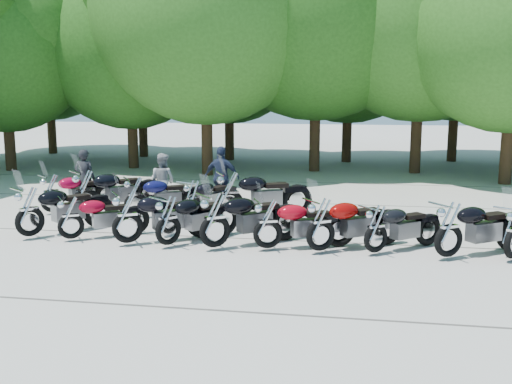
% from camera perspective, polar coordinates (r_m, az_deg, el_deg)
% --- Properties ---
extents(ground, '(90.00, 90.00, 0.00)m').
position_cam_1_polar(ground, '(12.37, -1.14, -6.22)').
color(ground, gray).
rests_on(ground, ground).
extents(tree_1, '(6.97, 6.97, 8.55)m').
position_cam_1_polar(tree_1, '(27.02, -22.97, 12.63)').
color(tree_1, '#3A2614').
rests_on(tree_1, ground).
extents(tree_2, '(7.31, 7.31, 8.97)m').
position_cam_1_polar(tree_2, '(26.33, -11.97, 13.82)').
color(tree_2, '#3A2614').
rests_on(tree_2, ground).
extents(tree_3, '(8.70, 8.70, 10.67)m').
position_cam_1_polar(tree_3, '(23.80, -4.87, 16.87)').
color(tree_3, '#3A2614').
rests_on(tree_3, ground).
extents(tree_4, '(9.13, 9.13, 11.20)m').
position_cam_1_polar(tree_4, '(25.02, 5.82, 17.24)').
color(tree_4, '#3A2614').
rests_on(tree_4, ground).
extents(tree_5, '(9.04, 9.04, 11.10)m').
position_cam_1_polar(tree_5, '(25.19, 15.54, 16.74)').
color(tree_5, '#3A2614').
rests_on(tree_5, ground).
extents(tree_9, '(7.59, 7.59, 9.32)m').
position_cam_1_polar(tree_9, '(33.28, -19.30, 12.99)').
color(tree_9, '#3A2614').
rests_on(tree_9, ground).
extents(tree_10, '(7.78, 7.78, 9.55)m').
position_cam_1_polar(tree_10, '(30.58, -10.97, 13.93)').
color(tree_10, '#3A2614').
rests_on(tree_10, ground).
extents(tree_11, '(7.56, 7.56, 9.28)m').
position_cam_1_polar(tree_11, '(28.80, -2.61, 14.03)').
color(tree_11, '#3A2614').
rests_on(tree_11, ground).
extents(tree_12, '(7.88, 7.88, 9.67)m').
position_cam_1_polar(tree_12, '(28.24, 8.89, 14.48)').
color(tree_12, '#3A2614').
rests_on(tree_12, ground).
extents(tree_13, '(8.31, 8.31, 10.20)m').
position_cam_1_polar(tree_13, '(29.61, 18.74, 14.47)').
color(tree_13, '#3A2614').
rests_on(tree_13, ground).
extents(motorcycle_0, '(2.03, 2.37, 1.36)m').
position_cam_1_polar(motorcycle_0, '(14.60, -20.79, -1.61)').
color(motorcycle_0, black).
rests_on(motorcycle_0, ground).
extents(motorcycle_1, '(2.03, 1.68, 1.15)m').
position_cam_1_polar(motorcycle_1, '(14.10, -17.25, -2.23)').
color(motorcycle_1, maroon).
rests_on(motorcycle_1, ground).
extents(motorcycle_2, '(2.41, 1.94, 1.36)m').
position_cam_1_polar(motorcycle_2, '(13.36, -12.16, -2.21)').
color(motorcycle_2, black).
rests_on(motorcycle_2, ground).
extents(motorcycle_3, '(1.91, 2.21, 1.28)m').
position_cam_1_polar(motorcycle_3, '(13.07, -8.39, -2.55)').
color(motorcycle_3, black).
rests_on(motorcycle_3, ground).
extents(motorcycle_4, '(2.40, 2.12, 1.40)m').
position_cam_1_polar(motorcycle_4, '(12.72, -3.95, -2.53)').
color(motorcycle_4, black).
rests_on(motorcycle_4, ground).
extents(motorcycle_5, '(2.32, 1.47, 1.26)m').
position_cam_1_polar(motorcycle_5, '(12.65, 1.15, -2.90)').
color(motorcycle_5, '#9A0512').
rests_on(motorcycle_5, ground).
extents(motorcycle_6, '(2.35, 1.93, 1.33)m').
position_cam_1_polar(motorcycle_6, '(12.52, 6.19, -2.92)').
color(motorcycle_6, '#7E0604').
rests_on(motorcycle_6, ground).
extents(motorcycle_7, '(2.02, 1.84, 1.19)m').
position_cam_1_polar(motorcycle_7, '(12.60, 11.36, -3.32)').
color(motorcycle_7, black).
rests_on(motorcycle_7, ground).
extents(motorcycle_8, '(2.38, 1.92, 1.34)m').
position_cam_1_polar(motorcycle_8, '(12.60, 17.92, -3.25)').
color(motorcycle_8, black).
rests_on(motorcycle_8, ground).
extents(motorcycle_10, '(1.98, 2.07, 1.24)m').
position_cam_1_polar(motorcycle_10, '(17.29, -18.91, 0.02)').
color(motorcycle_10, maroon).
rests_on(motorcycle_10, ground).
extents(motorcycle_11, '(2.33, 2.37, 1.44)m').
position_cam_1_polar(motorcycle_11, '(16.56, -15.95, 0.10)').
color(motorcycle_11, black).
rests_on(motorcycle_11, ground).
extents(motorcycle_12, '(2.24, 1.81, 1.27)m').
position_cam_1_polar(motorcycle_12, '(16.07, -11.40, -0.31)').
color(motorcycle_12, '#0E0F3F').
rests_on(motorcycle_12, ground).
extents(motorcycle_13, '(1.54, 2.22, 1.21)m').
position_cam_1_polar(motorcycle_13, '(15.55, -6.10, -0.61)').
color(motorcycle_13, black).
rests_on(motorcycle_13, ground).
extents(motorcycle_14, '(2.66, 1.81, 1.45)m').
position_cam_1_polar(motorcycle_14, '(15.56, -2.51, -0.11)').
color(motorcycle_14, black).
rests_on(motorcycle_14, ground).
extents(rider_0, '(0.63, 0.43, 1.70)m').
position_cam_1_polar(rider_0, '(17.92, -15.98, 1.25)').
color(rider_0, black).
rests_on(rider_0, ground).
extents(rider_1, '(0.93, 0.83, 1.58)m').
position_cam_1_polar(rider_1, '(17.42, -8.89, 1.08)').
color(rider_1, '#9D9DA0').
rests_on(rider_1, ground).
extents(rider_2, '(1.08, 0.54, 1.78)m').
position_cam_1_polar(rider_2, '(17.20, -3.27, 1.41)').
color(rider_2, '#212A45').
rests_on(rider_2, ground).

